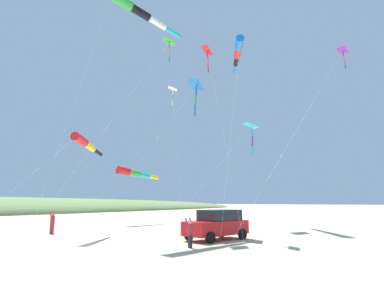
% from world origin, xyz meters
% --- Properties ---
extents(ground_plane, '(600.00, 600.00, 0.00)m').
position_xyz_m(ground_plane, '(0.00, 0.00, 0.00)').
color(ground_plane, '#C6B58C').
extents(parked_car, '(2.86, 4.62, 1.85)m').
position_xyz_m(parked_car, '(-4.87, -6.59, 0.95)').
color(parked_car, red).
rests_on(parked_car, ground_plane).
extents(cooler_box, '(0.62, 0.42, 0.42)m').
position_xyz_m(cooler_box, '(-2.14, -7.17, 0.21)').
color(cooler_box, yellow).
rests_on(cooler_box, ground_plane).
extents(person_adult_flyer, '(0.44, 0.55, 1.68)m').
position_xyz_m(person_adult_flyer, '(7.26, -2.79, 0.92)').
color(person_adult_flyer, '#B72833').
rests_on(person_adult_flyer, ground_plane).
extents(person_child_grey_jacket, '(0.54, 0.48, 1.53)m').
position_xyz_m(person_child_grey_jacket, '(-5.39, -2.78, 0.83)').
color(person_child_grey_jacket, '#232328').
rests_on(person_child_grey_jacket, ground_plane).
extents(kite_delta_yellow_midlevel, '(7.15, 7.72, 14.82)m').
position_xyz_m(kite_delta_yellow_midlevel, '(4.61, -13.96, 14.52)').
color(kite_delta_yellow_midlevel, white).
rests_on(kite_delta_yellow_midlevel, ground_plane).
extents(kite_delta_teal_far_right, '(5.39, 5.20, 14.61)m').
position_xyz_m(kite_delta_teal_far_right, '(-3.29, -8.34, 14.16)').
color(kite_delta_teal_far_right, red).
rests_on(kite_delta_teal_far_right, ground_plane).
extents(kite_delta_checkered_midright, '(5.29, 15.72, 16.53)m').
position_xyz_m(kite_delta_checkered_midright, '(-11.77, -18.50, 16.15)').
color(kite_delta_checkered_midright, purple).
rests_on(kite_delta_checkered_midright, ground_plane).
extents(kite_delta_rainbow_low_near, '(5.45, 8.33, 9.89)m').
position_xyz_m(kite_delta_rainbow_low_near, '(-3.72, -15.44, 9.46)').
color(kite_delta_rainbow_low_near, '#1EB7C6').
rests_on(kite_delta_rainbow_low_near, ground_plane).
extents(kite_delta_orange_high_right, '(8.97, 5.22, 12.63)m').
position_xyz_m(kite_delta_orange_high_right, '(-1.45, -9.48, 12.07)').
color(kite_delta_orange_high_right, blue).
rests_on(kite_delta_orange_high_right, ground_plane).
extents(kite_windsock_white_trailing, '(5.42, 15.13, 19.30)m').
position_xyz_m(kite_windsock_white_trailing, '(2.42, -6.18, 18.65)').
color(kite_windsock_white_trailing, green).
rests_on(kite_windsock_white_trailing, ground_plane).
extents(kite_windsock_long_streamer_right, '(1.97, 11.34, 6.13)m').
position_xyz_m(kite_windsock_long_streamer_right, '(9.47, -13.24, 5.50)').
color(kite_windsock_long_streamer_right, red).
rests_on(kite_windsock_long_streamer_right, ground_plane).
extents(kite_delta_black_fish_shape, '(1.18, 11.28, 15.64)m').
position_xyz_m(kite_delta_black_fish_shape, '(-0.27, -7.12, 15.34)').
color(kite_delta_black_fish_shape, green).
rests_on(kite_delta_black_fish_shape, ground_plane).
extents(kite_windsock_long_streamer_left, '(2.79, 9.32, 6.95)m').
position_xyz_m(kite_windsock_long_streamer_left, '(3.40, -2.37, 6.44)').
color(kite_windsock_long_streamer_left, red).
rests_on(kite_windsock_long_streamer_left, ground_plane).
extents(kite_windsock_red_high_left, '(7.47, 17.74, 19.60)m').
position_xyz_m(kite_windsock_red_high_left, '(-1.44, -17.94, 18.91)').
color(kite_windsock_red_high_left, blue).
rests_on(kite_windsock_red_high_left, ground_plane).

